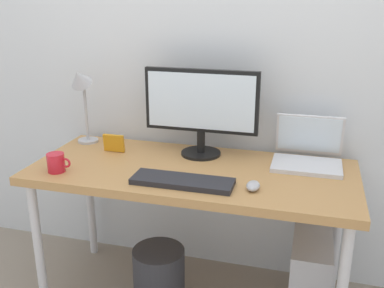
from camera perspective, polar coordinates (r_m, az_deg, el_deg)
The scene contains 11 objects.
back_wall at distance 2.31m, azimuth 2.62°, elevation 13.74°, with size 4.40×0.04×2.60m, color silver.
desk at distance 2.10m, azimuth 0.00°, elevation -4.74°, with size 1.51×0.64×0.73m.
monitor at distance 2.18m, azimuth 1.17°, elevation 4.80°, with size 0.57×0.20×0.43m.
laptop at distance 2.19m, azimuth 14.61°, elevation -1.02°, with size 0.32×0.28×0.22m.
desk_lamp at distance 2.41m, azimuth -14.04°, elevation 6.82°, with size 0.11×0.16×0.43m.
keyboard at distance 1.91m, azimuth -1.23°, elevation -4.79°, with size 0.44×0.14×0.02m, color #232328.
mouse at distance 1.87m, azimuth 7.84°, elevation -5.33°, with size 0.06×0.09×0.03m, color #B2B2B7.
coffee_mug at distance 2.12m, azimuth -17.00°, elevation -2.30°, with size 0.11×0.08×0.09m.
photo_frame at distance 2.31m, azimuth -9.99°, elevation 0.12°, with size 0.11×0.02×0.09m, color orange.
computer_tower at distance 2.28m, azimuth 14.80°, elevation -16.46°, with size 0.18×0.36×0.42m, color #B2B2B7.
wastebasket at distance 2.34m, azimuth -4.24°, elevation -16.54°, with size 0.26×0.26×0.30m, color #333338.
Camera 1 is at (0.52, -1.86, 1.51)m, focal length 41.60 mm.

